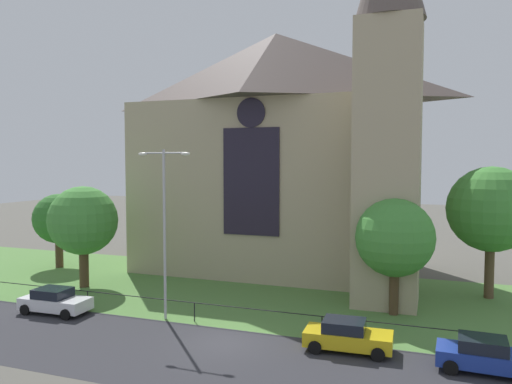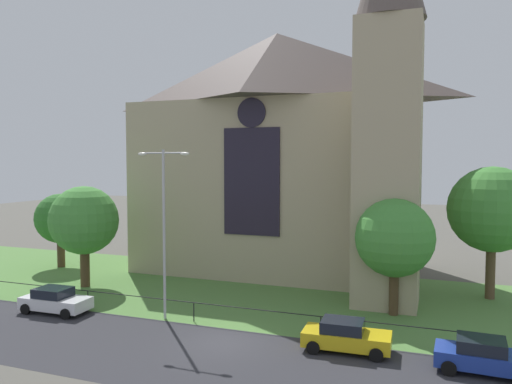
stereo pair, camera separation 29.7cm
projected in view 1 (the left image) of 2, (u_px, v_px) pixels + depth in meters
The scene contains 13 objects.
ground at pixel (282, 294), 34.52m from camera, with size 160.00×160.00×0.00m, color #56544C.
road_asphalt at pixel (208, 357), 23.25m from camera, with size 120.00×8.00×0.01m, color #2D2D33.
grass_verge at pixel (273, 301), 32.64m from camera, with size 120.00×20.00×0.01m, color #517F3D.
church_building at pixel (282, 149), 41.48m from camera, with size 23.20×16.20×26.00m.
iron_railing at pixel (194, 305), 28.42m from camera, with size 29.79×0.07×1.13m.
tree_right_near at pixel (395, 238), 29.56m from camera, with size 4.69×4.69×7.02m.
tree_left_far at pixel (58, 219), 42.94m from camera, with size 4.29×4.29×6.41m.
tree_left_near at pixel (83, 221), 36.14m from camera, with size 5.00×5.00×7.41m.
tree_right_far at pixel (491, 210), 33.06m from camera, with size 5.72×5.72×8.89m.
streetlamp_near at pixel (164, 215), 28.63m from camera, with size 3.37×0.26×9.89m.
parked_car_white at pixel (55, 301), 30.05m from camera, with size 4.24×2.10×1.51m.
parked_car_yellow at pixel (347, 336), 24.06m from camera, with size 4.27×2.16×1.51m.
parked_car_blue at pixel (486, 355), 21.60m from camera, with size 4.28×2.18×1.51m.
Camera 1 is at (9.83, -22.62, 9.18)m, focal length 34.78 mm.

